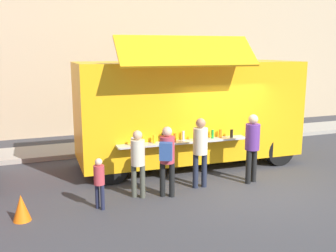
# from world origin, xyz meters

# --- Properties ---
(ground_plane) EXTENTS (60.00, 60.00, 0.00)m
(ground_plane) POSITION_xyz_m (0.00, 0.00, 0.00)
(ground_plane) COLOR #38383D
(curb_strip) EXTENTS (28.00, 1.60, 0.15)m
(curb_strip) POSITION_xyz_m (-4.55, 5.12, 0.07)
(curb_strip) COLOR #9E998E
(curb_strip) RESTS_ON ground
(building_behind) EXTENTS (32.00, 2.40, 7.82)m
(building_behind) POSITION_xyz_m (-3.55, 9.02, 3.91)
(building_behind) COLOR tan
(building_behind) RESTS_ON ground
(food_truck_main) EXTENTS (6.53, 3.21, 3.75)m
(food_truck_main) POSITION_xyz_m (-0.54, 2.50, 1.67)
(food_truck_main) COLOR #F4AB14
(food_truck_main) RESTS_ON ground
(traffic_cone_orange) EXTENTS (0.36, 0.36, 0.55)m
(traffic_cone_orange) POSITION_xyz_m (-5.28, 0.09, 0.28)
(traffic_cone_orange) COLOR orange
(traffic_cone_orange) RESTS_ON ground
(trash_bin) EXTENTS (0.60, 0.60, 0.88)m
(trash_bin) POSITION_xyz_m (3.11, 4.82, 0.44)
(trash_bin) COLOR #2C5F3A
(trash_bin) RESTS_ON ground
(customer_front_ordering) EXTENTS (0.37, 0.36, 1.76)m
(customer_front_ordering) POSITION_xyz_m (-1.09, 0.57, 1.05)
(customer_front_ordering) COLOR #1F2436
(customer_front_ordering) RESTS_ON ground
(customer_mid_with_backpack) EXTENTS (0.46, 0.55, 1.68)m
(customer_mid_with_backpack) POSITION_xyz_m (-2.09, 0.24, 1.03)
(customer_mid_with_backpack) COLOR black
(customer_mid_with_backpack) RESTS_ON ground
(customer_rear_waiting) EXTENTS (0.33, 0.33, 1.60)m
(customer_rear_waiting) POSITION_xyz_m (-2.72, 0.46, 0.96)
(customer_rear_waiting) COLOR #494B3F
(customer_rear_waiting) RESTS_ON ground
(customer_extra_browsing) EXTENTS (0.37, 0.37, 1.80)m
(customer_extra_browsing) POSITION_xyz_m (0.31, 0.41, 1.07)
(customer_extra_browsing) COLOR black
(customer_extra_browsing) RESTS_ON ground
(child_near_queue) EXTENTS (0.23, 0.23, 1.14)m
(child_near_queue) POSITION_xyz_m (-3.69, 0.11, 0.68)
(child_near_queue) COLOR #1F223A
(child_near_queue) RESTS_ON ground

